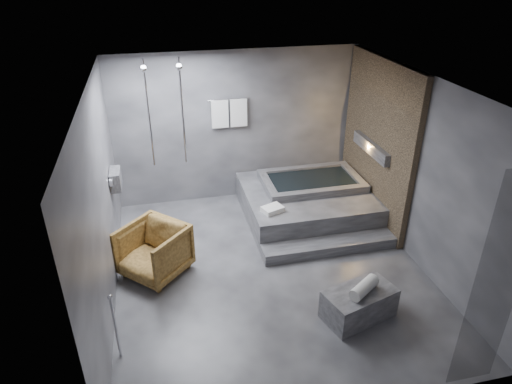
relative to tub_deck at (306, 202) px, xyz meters
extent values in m
plane|color=#2F2F32|center=(-1.05, -1.45, -0.25)|extent=(5.00, 5.00, 0.00)
cube|color=#4F4F52|center=(-1.05, -1.45, 2.55)|extent=(4.50, 5.00, 0.04)
cube|color=#3A3A3F|center=(-1.05, 1.05, 1.15)|extent=(4.50, 0.04, 2.80)
cube|color=#3A3A3F|center=(-1.05, -3.95, 1.15)|extent=(4.50, 0.04, 2.80)
cube|color=#3A3A3F|center=(-3.30, -1.45, 1.15)|extent=(0.04, 5.00, 2.80)
cube|color=#3A3A3F|center=(1.20, -1.45, 1.15)|extent=(0.04, 5.00, 2.80)
cube|color=#8E7453|center=(1.14, -0.20, 1.15)|extent=(0.10, 2.40, 2.78)
cube|color=#FF9938|center=(1.06, -0.20, 1.05)|extent=(0.14, 1.20, 0.20)
cube|color=gray|center=(-3.21, -0.05, 0.85)|extent=(0.16, 0.42, 0.30)
imported|color=beige|center=(-3.20, -0.15, 0.80)|extent=(0.08, 0.08, 0.21)
imported|color=beige|center=(-3.20, 0.05, 0.78)|extent=(0.07, 0.07, 0.15)
cylinder|color=silver|center=(-2.05, 0.60, 1.65)|extent=(0.04, 0.04, 1.80)
cylinder|color=silver|center=(-2.60, 0.60, 1.65)|extent=(0.04, 0.04, 1.80)
cylinder|color=silver|center=(-1.20, 0.99, 1.70)|extent=(0.75, 0.02, 0.02)
cube|color=white|center=(-1.37, 0.97, 1.45)|extent=(0.30, 0.06, 0.50)
cube|color=white|center=(-1.03, 0.97, 1.45)|extent=(0.30, 0.06, 0.50)
cylinder|color=silver|center=(-3.20, -2.65, 0.20)|extent=(0.04, 0.04, 0.90)
cube|color=black|center=(0.60, -3.90, 1.10)|extent=(0.55, 0.01, 2.60)
cube|color=#353537|center=(0.00, 0.00, 0.00)|extent=(2.20, 2.00, 0.50)
cube|color=#353537|center=(0.00, -1.18, -0.16)|extent=(2.20, 0.36, 0.18)
cube|color=#38383B|center=(-0.17, -2.66, -0.04)|extent=(1.03, 0.75, 0.41)
imported|color=#4F3413|center=(-2.73, -1.13, 0.14)|extent=(1.21, 1.21, 0.79)
cylinder|color=white|center=(-0.15, -2.70, 0.25)|extent=(0.48, 0.40, 0.17)
cube|color=white|center=(-0.79, -0.59, 0.29)|extent=(0.39, 0.34, 0.09)
camera|label=1|loc=(-2.51, -6.81, 4.02)|focal=32.00mm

